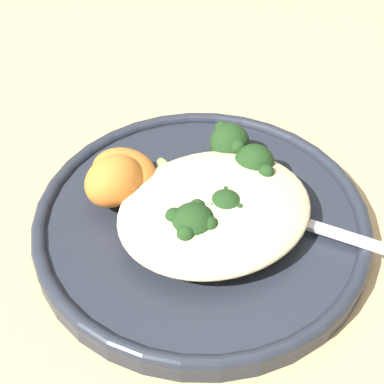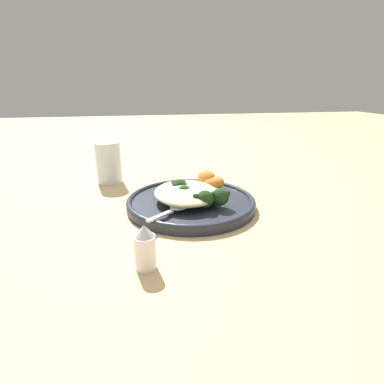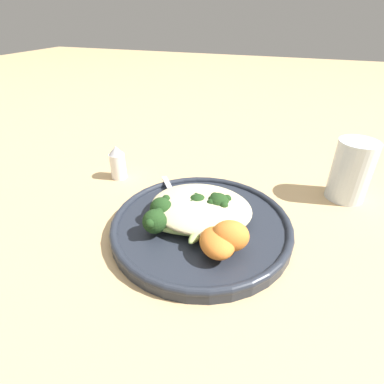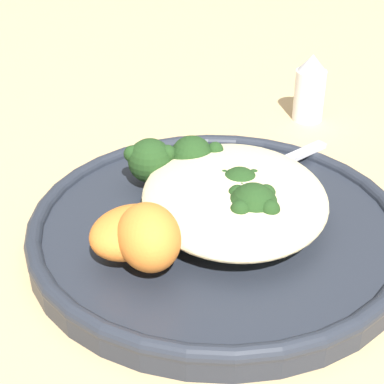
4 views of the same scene
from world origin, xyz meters
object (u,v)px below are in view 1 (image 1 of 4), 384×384
at_px(quinoa_mound, 215,210).
at_px(broccoli_stalk_2, 243,171).
at_px(broccoli_stalk_3, 221,149).
at_px(spoon, 290,217).
at_px(plate, 202,223).
at_px(broccoli_stalk_1, 215,205).
at_px(sweet_potato_chunk_0, 114,181).
at_px(sweet_potato_chunk_1, 124,171).
at_px(broccoli_stalk_0, 185,213).

bearing_deg(quinoa_mound, broccoli_stalk_2, 33.60).
distance_m(broccoli_stalk_3, spoon, 0.09).
relative_size(broccoli_stalk_2, broccoli_stalk_3, 0.89).
relative_size(plate, broccoli_stalk_1, 3.26).
distance_m(quinoa_mound, sweet_potato_chunk_0, 0.08).
height_order(sweet_potato_chunk_0, sweet_potato_chunk_1, sweet_potato_chunk_0).
bearing_deg(sweet_potato_chunk_1, broccoli_stalk_0, -70.54).
relative_size(plate, sweet_potato_chunk_1, 4.91).
distance_m(plate, broccoli_stalk_2, 0.06).
bearing_deg(plate, spoon, -32.50).
bearing_deg(broccoli_stalk_0, sweet_potato_chunk_0, -135.93).
relative_size(sweet_potato_chunk_1, spoon, 0.58).
xyz_separation_m(quinoa_mound, broccoli_stalk_0, (-0.02, 0.01, 0.00)).
relative_size(quinoa_mound, broccoli_stalk_0, 1.44).
distance_m(quinoa_mound, broccoli_stalk_3, 0.07).
bearing_deg(broccoli_stalk_2, spoon, -55.73).
height_order(broccoli_stalk_3, sweet_potato_chunk_1, broccoli_stalk_3).
distance_m(plate, quinoa_mound, 0.03).
distance_m(broccoli_stalk_1, broccoli_stalk_2, 0.04).
relative_size(sweet_potato_chunk_0, sweet_potato_chunk_1, 0.89).
xyz_separation_m(quinoa_mound, broccoli_stalk_1, (0.00, 0.01, 0.00)).
bearing_deg(broccoli_stalk_2, broccoli_stalk_0, -139.71).
distance_m(quinoa_mound, broccoli_stalk_1, 0.01).
bearing_deg(quinoa_mound, broccoli_stalk_0, 165.77).
relative_size(broccoli_stalk_3, sweet_potato_chunk_1, 1.85).
xyz_separation_m(broccoli_stalk_1, spoon, (0.05, -0.03, -0.01)).
distance_m(plate, broccoli_stalk_3, 0.07).
xyz_separation_m(broccoli_stalk_0, sweet_potato_chunk_0, (-0.04, 0.05, 0.01)).
distance_m(broccoli_stalk_2, sweet_potato_chunk_1, 0.10).
distance_m(broccoli_stalk_0, broccoli_stalk_2, 0.07).
relative_size(plate, spoon, 2.84).
relative_size(broccoli_stalk_1, sweet_potato_chunk_0, 1.68).
height_order(broccoli_stalk_0, broccoli_stalk_1, broccoli_stalk_0).
xyz_separation_m(sweet_potato_chunk_0, sweet_potato_chunk_1, (0.01, 0.01, -0.01)).
xyz_separation_m(quinoa_mound, sweet_potato_chunk_1, (-0.05, 0.07, 0.00)).
bearing_deg(spoon, broccoli_stalk_2, 154.64).
bearing_deg(sweet_potato_chunk_0, plate, -40.97).
distance_m(plate, sweet_potato_chunk_0, 0.08).
relative_size(broccoli_stalk_0, broccoli_stalk_3, 1.04).
height_order(plate, broccoli_stalk_2, broccoli_stalk_2).
bearing_deg(broccoli_stalk_0, plate, 118.11).
relative_size(sweet_potato_chunk_0, spoon, 0.52).
relative_size(broccoli_stalk_3, sweet_potato_chunk_0, 2.07).
distance_m(broccoli_stalk_0, sweet_potato_chunk_1, 0.07).
distance_m(broccoli_stalk_1, sweet_potato_chunk_1, 0.08).
bearing_deg(plate, broccoli_stalk_1, -39.49).
xyz_separation_m(broccoli_stalk_3, sweet_potato_chunk_1, (-0.08, 0.01, 0.00)).
relative_size(broccoli_stalk_0, sweet_potato_chunk_0, 2.16).
height_order(quinoa_mound, broccoli_stalk_3, broccoli_stalk_3).
distance_m(sweet_potato_chunk_0, spoon, 0.14).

